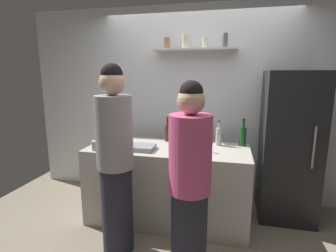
# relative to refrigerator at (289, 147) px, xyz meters

# --- Properties ---
(ground_plane) EXTENTS (5.28, 5.28, 0.00)m
(ground_plane) POSITION_rel_refrigerator_xyz_m (-1.14, -0.85, -0.87)
(ground_plane) COLOR gray
(back_wall_assembly) EXTENTS (4.80, 0.32, 2.60)m
(back_wall_assembly) POSITION_rel_refrigerator_xyz_m (-1.14, 0.40, 0.43)
(back_wall_assembly) COLOR white
(back_wall_assembly) RESTS_ON ground
(refrigerator) EXTENTS (0.62, 0.62, 1.75)m
(refrigerator) POSITION_rel_refrigerator_xyz_m (0.00, 0.00, 0.00)
(refrigerator) COLOR black
(refrigerator) RESTS_ON ground
(counter) EXTENTS (1.83, 0.75, 0.89)m
(counter) POSITION_rel_refrigerator_xyz_m (-1.37, -0.38, -0.43)
(counter) COLOR #B7B2A8
(counter) RESTS_ON ground
(baking_pan) EXTENTS (0.34, 0.24, 0.05)m
(baking_pan) POSITION_rel_refrigerator_xyz_m (-1.66, -0.53, 0.04)
(baking_pan) COLOR gray
(baking_pan) RESTS_ON counter
(utensil_holder) EXTENTS (0.11, 0.11, 0.21)m
(utensil_holder) POSITION_rel_refrigerator_xyz_m (-2.11, -0.66, 0.06)
(utensil_holder) COLOR #B2B2B7
(utensil_holder) RESTS_ON counter
(wine_bottle_amber_glass) EXTENTS (0.06, 0.06, 0.31)m
(wine_bottle_amber_glass) POSITION_rel_refrigerator_xyz_m (-1.44, -0.10, 0.13)
(wine_bottle_amber_glass) COLOR #472814
(wine_bottle_amber_glass) RESTS_ON counter
(wine_bottle_dark_glass) EXTENTS (0.07, 0.07, 0.33)m
(wine_bottle_dark_glass) POSITION_rel_refrigerator_xyz_m (-1.08, -0.42, 0.13)
(wine_bottle_dark_glass) COLOR black
(wine_bottle_dark_glass) RESTS_ON counter
(wine_bottle_green_glass) EXTENTS (0.07, 0.07, 0.32)m
(wine_bottle_green_glass) POSITION_rel_refrigerator_xyz_m (-0.53, -0.11, 0.13)
(wine_bottle_green_glass) COLOR #19471E
(wine_bottle_green_glass) RESTS_ON counter
(wine_bottle_pale_glass) EXTENTS (0.07, 0.07, 0.30)m
(wine_bottle_pale_glass) POSITION_rel_refrigerator_xyz_m (-0.81, -0.15, 0.12)
(wine_bottle_pale_glass) COLOR #B2BFB2
(wine_bottle_pale_glass) RESTS_ON counter
(water_bottle_plastic) EXTENTS (0.09, 0.09, 0.25)m
(water_bottle_plastic) POSITION_rel_refrigerator_xyz_m (-2.08, -0.25, 0.12)
(water_bottle_plastic) COLOR silver
(water_bottle_plastic) RESTS_ON counter
(person_pink_top) EXTENTS (0.34, 0.34, 1.67)m
(person_pink_top) POSITION_rel_refrigerator_xyz_m (-0.99, -1.24, -0.05)
(person_pink_top) COLOR #262633
(person_pink_top) RESTS_ON ground
(person_grey_hoodie) EXTENTS (0.34, 0.34, 1.81)m
(person_grey_hoodie) POSITION_rel_refrigerator_xyz_m (-1.72, -1.04, 0.03)
(person_grey_hoodie) COLOR #262633
(person_grey_hoodie) RESTS_ON ground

